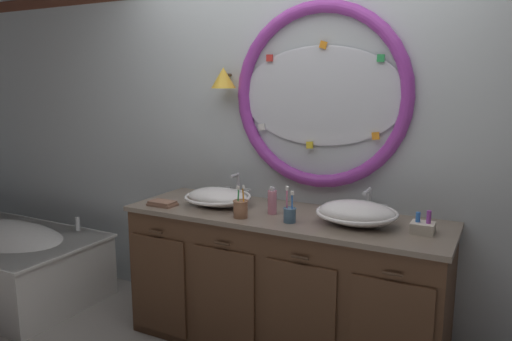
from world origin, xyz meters
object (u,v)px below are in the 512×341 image
object	(u,v)px
bathtub	(4,259)
folded_hand_towel	(162,203)
sink_basin_right	(357,213)
toiletry_basket	(423,227)
toothbrush_holder_right	(290,214)
soap_dispenser	(272,201)
sink_basin_left	(218,197)
toothbrush_holder_left	(241,208)

from	to	relation	value
bathtub	folded_hand_towel	size ratio (longest dim) A/B	8.40
bathtub	folded_hand_towel	xyz separation A→B (m)	(1.47, 0.15, 0.59)
sink_basin_right	toiletry_basket	size ratio (longest dim) A/B	3.60
toothbrush_holder_right	toiletry_basket	bearing A→B (deg)	11.54
sink_basin_right	soap_dispenser	xyz separation A→B (m)	(-0.52, -0.01, 0.01)
sink_basin_right	folded_hand_towel	xyz separation A→B (m)	(-1.24, -0.16, -0.05)
toothbrush_holder_right	sink_basin_left	bearing A→B (deg)	167.45
toothbrush_holder_left	bathtub	bearing A→B (deg)	-176.14
sink_basin_left	toothbrush_holder_left	bearing A→B (deg)	-32.59
sink_basin_left	sink_basin_right	xyz separation A→B (m)	(0.92, 0.00, 0.01)
toiletry_basket	soap_dispenser	bearing A→B (deg)	-178.18
sink_basin_right	soap_dispenser	bearing A→B (deg)	-179.08
sink_basin_right	toothbrush_holder_right	size ratio (longest dim) A/B	2.16
folded_hand_towel	toiletry_basket	bearing A→B (deg)	6.49
toothbrush_holder_right	toiletry_basket	xyz separation A→B (m)	(0.71, 0.14, -0.02)
folded_hand_towel	toiletry_basket	distance (m)	1.61
soap_dispenser	toothbrush_holder_left	bearing A→B (deg)	-128.59
folded_hand_towel	toiletry_basket	xyz separation A→B (m)	(1.60, 0.18, 0.02)
bathtub	sink_basin_left	size ratio (longest dim) A/B	3.52
bathtub	folded_hand_towel	world-z (taller)	folded_hand_towel
sink_basin_left	toothbrush_holder_right	bearing A→B (deg)	-12.55
toothbrush_holder_right	soap_dispenser	distance (m)	0.21
toothbrush_holder_left	toiletry_basket	xyz separation A→B (m)	(1.01, 0.19, -0.02)
bathtub	sink_basin_right	distance (m)	2.81
sink_basin_right	folded_hand_towel	size ratio (longest dim) A/B	2.52
sink_basin_left	folded_hand_towel	xyz separation A→B (m)	(-0.32, -0.16, -0.04)
sink_basin_left	toothbrush_holder_right	distance (m)	0.58
toothbrush_holder_right	toothbrush_holder_left	bearing A→B (deg)	-171.41
toothbrush_holder_left	folded_hand_towel	bearing A→B (deg)	179.20
folded_hand_towel	toiletry_basket	world-z (taller)	toiletry_basket
bathtub	folded_hand_towel	bearing A→B (deg)	5.72
sink_basin_right	toothbrush_holder_right	bearing A→B (deg)	-160.53
bathtub	toothbrush_holder_right	distance (m)	2.45
sink_basin_left	toothbrush_holder_left	world-z (taller)	toothbrush_holder_left
folded_hand_towel	toothbrush_holder_right	bearing A→B (deg)	2.37
bathtub	sink_basin_right	bearing A→B (deg)	6.51
sink_basin_left	toothbrush_holder_right	size ratio (longest dim) A/B	2.04
bathtub	soap_dispenser	bearing A→B (deg)	7.83
sink_basin_right	soap_dispenser	distance (m)	0.52
toothbrush_holder_left	toothbrush_holder_right	world-z (taller)	toothbrush_holder_right
toothbrush_holder_left	toiletry_basket	bearing A→B (deg)	10.68
sink_basin_right	toothbrush_holder_left	bearing A→B (deg)	-165.36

